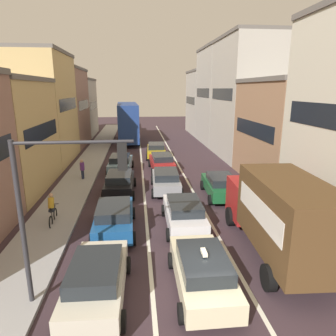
{
  "coord_description": "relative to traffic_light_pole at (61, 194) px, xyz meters",
  "views": [
    {
      "loc": [
        -2.1,
        -8.07,
        6.91
      ],
      "look_at": [
        0.0,
        12.0,
        1.6
      ],
      "focal_mm": 32.19,
      "sensor_mm": 36.0,
      "label": 1
    }
  ],
  "objects": [
    {
      "name": "sedan_left_lane_fourth",
      "position": [
        0.91,
        16.26,
        -3.02
      ],
      "size": [
        2.22,
        4.38,
        1.49
      ],
      "rotation": [
        0.0,
        0.0,
        1.53
      ],
      "color": "#759EB7",
      "rests_on": "ground"
    },
    {
      "name": "sedan_right_lane_behind_truck",
      "position": [
        7.73,
        9.39,
        -3.02
      ],
      "size": [
        2.23,
        4.38,
        1.49
      ],
      "rotation": [
        0.0,
        0.0,
        1.52
      ],
      "color": "#19592D",
      "rests_on": "ground"
    },
    {
      "name": "wagon_left_lane_second",
      "position": [
        1.14,
        4.97,
        -3.02
      ],
      "size": [
        2.11,
        4.32,
        1.49
      ],
      "rotation": [
        0.0,
        0.0,
        1.58
      ],
      "color": "#194C8C",
      "rests_on": "ground"
    },
    {
      "name": "traffic_light_pole",
      "position": [
        0.0,
        0.0,
        0.0
      ],
      "size": [
        3.58,
        0.38,
        5.5
      ],
      "color": "#2D2D33",
      "rests_on": "ground"
    },
    {
      "name": "taxi_centre_lane_front",
      "position": [
        4.49,
        0.05,
        -3.02
      ],
      "size": [
        2.08,
        4.31,
        1.66
      ],
      "rotation": [
        0.0,
        0.0,
        1.57
      ],
      "color": "beige",
      "rests_on": "ground"
    },
    {
      "name": "coupe_centre_lane_fourth",
      "position": [
        4.45,
        16.3,
        -3.02
      ],
      "size": [
        2.22,
        4.38,
        1.49
      ],
      "rotation": [
        0.0,
        0.0,
        1.62
      ],
      "color": "#A51E1E",
      "rests_on": "ground"
    },
    {
      "name": "lane_stripe_left",
      "position": [
        2.75,
        19.11,
        -3.81
      ],
      "size": [
        0.16,
        60.0,
        0.01
      ],
      "primitive_type": "cube",
      "color": "silver",
      "rests_on": "ground"
    },
    {
      "name": "sidewalk_left",
      "position": [
        -2.25,
        19.11,
        -3.75
      ],
      "size": [
        2.6,
        64.0,
        0.14
      ],
      "primitive_type": "cube",
      "color": "#9A9A9A",
      "rests_on": "ground"
    },
    {
      "name": "bus_mid_queue_primary",
      "position": [
        1.21,
        31.46,
        -0.99
      ],
      "size": [
        3.15,
        10.6,
        5.06
      ],
      "rotation": [
        0.0,
        0.0,
        1.61
      ],
      "color": "navy",
      "rests_on": "ground"
    },
    {
      "name": "lane_stripe_right",
      "position": [
        6.15,
        19.11,
        -3.81
      ],
      "size": [
        0.16,
        60.0,
        0.01
      ],
      "primitive_type": "cube",
      "color": "silver",
      "rests_on": "ground"
    },
    {
      "name": "removalist_box_truck",
      "position": [
        8.14,
        2.13,
        -1.84
      ],
      "size": [
        3.01,
        7.81,
        3.58
      ],
      "rotation": [
        0.0,
        0.0,
        1.52
      ],
      "color": "#A51E1E",
      "rests_on": "ground"
    },
    {
      "name": "cyclist_on_sidewalk",
      "position": [
        -2.14,
        6.16,
        -2.97
      ],
      "size": [
        0.5,
        1.73,
        1.72
      ],
      "rotation": [
        0.0,
        0.0,
        1.61
      ],
      "color": "black",
      "rests_on": "ground"
    },
    {
      "name": "sedan_centre_lane_fifth",
      "position": [
        4.32,
        21.63,
        -3.02
      ],
      "size": [
        2.24,
        4.39,
        1.49
      ],
      "rotation": [
        0.0,
        0.0,
        1.52
      ],
      "color": "#B29319",
      "rests_on": "ground"
    },
    {
      "name": "ground_plane",
      "position": [
        4.45,
        -0.89,
        -3.82
      ],
      "size": [
        140.0,
        140.0,
        0.0
      ],
      "primitive_type": "plane",
      "color": "#39292F"
    },
    {
      "name": "hatchback_centre_lane_third",
      "position": [
        4.28,
        10.92,
        -3.02
      ],
      "size": [
        2.2,
        4.37,
        1.49
      ],
      "rotation": [
        0.0,
        0.0,
        1.53
      ],
      "color": "gray",
      "rests_on": "ground"
    },
    {
      "name": "sedan_left_lane_third",
      "position": [
        1.13,
        10.69,
        -3.02
      ],
      "size": [
        2.18,
        4.36,
        1.49
      ],
      "rotation": [
        0.0,
        0.0,
        1.54
      ],
      "color": "black",
      "rests_on": "ground"
    },
    {
      "name": "sedan_centre_lane_second",
      "position": [
        4.65,
        5.14,
        -3.02
      ],
      "size": [
        2.1,
        4.32,
        1.49
      ],
      "rotation": [
        0.0,
        0.0,
        1.56
      ],
      "color": "silver",
      "rests_on": "ground"
    },
    {
      "name": "sedan_left_lane_front",
      "position": [
        0.9,
        -0.04,
        -3.02
      ],
      "size": [
        2.16,
        4.35,
        1.49
      ],
      "rotation": [
        0.0,
        0.0,
        1.54
      ],
      "color": "beige",
      "rests_on": "ground"
    },
    {
      "name": "building_row_left",
      "position": [
        -7.55,
        21.66,
        0.62
      ],
      "size": [
        7.2,
        43.9,
        10.32
      ],
      "rotation": [
        0.0,
        0.0,
        1.57
      ],
      "color": "#936B5B",
      "rests_on": "ground"
    },
    {
      "name": "building_row_right",
      "position": [
        14.35,
        21.49,
        1.52
      ],
      "size": [
        7.2,
        43.9,
        11.99
      ],
      "rotation": [
        0.0,
        0.0,
        -1.57
      ],
      "color": "#B2ADA3",
      "rests_on": "ground"
    },
    {
      "name": "pedestrian_near_kerb",
      "position": [
        -1.91,
        14.1,
        -2.87
      ],
      "size": [
        0.34,
        0.53,
        1.66
      ],
      "rotation": [
        0.0,
        0.0,
        2.99
      ],
      "color": "#262D47",
      "rests_on": "ground"
    }
  ]
}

